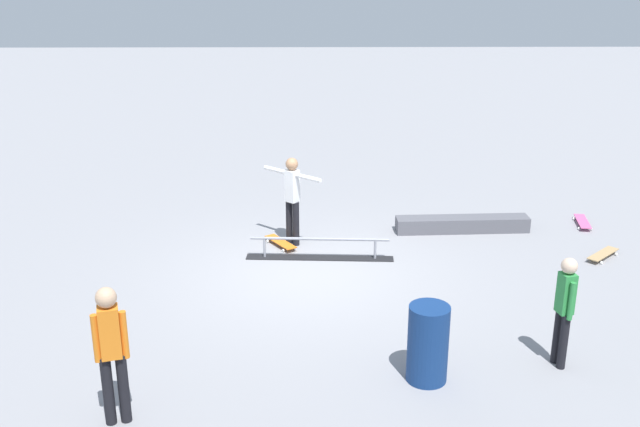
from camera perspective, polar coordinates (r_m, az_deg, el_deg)
The scene contains 10 objects.
ground_plane at distance 12.19m, azimuth -0.82°, elevation -4.69°, with size 60.00×60.00×0.00m, color gray.
grind_rail at distance 12.74m, azimuth -0.02°, elevation -2.78°, with size 2.55×0.37×0.38m.
skate_ledge at distance 14.22m, azimuth 10.91°, elevation -0.81°, with size 2.50×0.38×0.28m, color #595960.
skater_main at distance 13.10m, azimuth -2.15°, elevation 1.46°, with size 1.04×0.90×1.61m.
skateboard_main at distance 13.31m, azimuth -3.06°, elevation -2.22°, with size 0.61×0.78×0.09m.
bystander_orange_shirt at distance 8.48m, azimuth -15.78°, elevation -9.97°, with size 0.38×0.24×1.67m.
bystander_green_shirt at distance 9.78m, azimuth 18.32°, elevation -6.78°, with size 0.21×0.34×1.49m.
loose_skateboard_natural at distance 13.69m, azimuth 20.98°, elevation -2.93°, with size 0.72×0.70×0.09m.
loose_skateboard_pink at distance 15.17m, azimuth 19.58°, elevation -0.59°, with size 0.35×0.82×0.09m.
trash_bin at distance 9.25m, azimuth 8.31°, elevation -9.89°, with size 0.50×0.50×1.00m, color navy.
Camera 1 is at (-0.05, 11.11, 5.03)m, focal length 41.52 mm.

